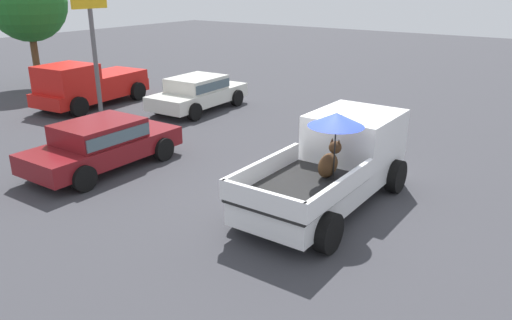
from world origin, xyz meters
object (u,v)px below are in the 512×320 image
at_px(pickup_truck_far, 88,85).
at_px(parked_sedan_near, 102,142).
at_px(motel_sign, 91,24).
at_px(pickup_truck_main, 337,161).
at_px(parked_sedan_far, 198,92).

bearing_deg(pickup_truck_far, parked_sedan_near, 49.94).
bearing_deg(parked_sedan_near, pickup_truck_far, 55.02).
xyz_separation_m(parked_sedan_near, motel_sign, (3.28, 4.26, 2.67)).
bearing_deg(pickup_truck_far, pickup_truck_main, 72.84).
height_order(pickup_truck_main, pickup_truck_far, pickup_truck_main).
distance_m(pickup_truck_far, parked_sedan_far, 4.55).
xyz_separation_m(pickup_truck_main, parked_sedan_far, (4.58, 8.32, -0.22)).
height_order(pickup_truck_main, parked_sedan_far, pickup_truck_main).
distance_m(pickup_truck_main, motel_sign, 10.75).
distance_m(parked_sedan_near, motel_sign, 6.00).
bearing_deg(pickup_truck_far, parked_sedan_far, 111.33).
bearing_deg(pickup_truck_main, motel_sign, 81.73).
bearing_deg(pickup_truck_main, parked_sedan_near, 106.22).
bearing_deg(motel_sign, pickup_truck_main, -98.21).
bearing_deg(pickup_truck_main, pickup_truck_far, 78.47).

